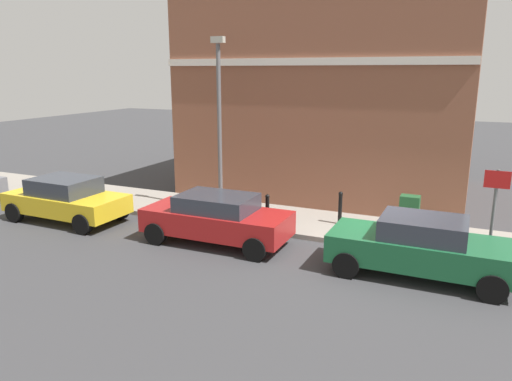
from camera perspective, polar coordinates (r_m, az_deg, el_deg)
ground at (r=13.43m, az=14.04°, el=-7.54°), size 80.00×80.00×0.00m
sidewalk at (r=16.99m, az=-5.03°, el=-2.36°), size 2.76×30.00×0.15m
corner_building at (r=20.17m, az=9.24°, el=10.42°), size 7.82×10.47×7.31m
car_green at (r=12.22m, az=18.78°, el=-6.24°), size 1.79×4.25×1.47m
car_red at (r=13.82m, az=-4.65°, el=-3.22°), size 1.83×4.20×1.43m
car_yellow at (r=17.03m, az=-21.40°, el=-0.90°), size 1.94×4.05×1.44m
utility_cabinet at (r=14.87m, az=17.50°, el=-2.90°), size 0.46×0.61×1.15m
bollard_near_cabinet at (r=15.31m, az=9.85°, el=-1.89°), size 0.14×0.14×1.04m
bollard_far_kerb at (r=14.76m, az=1.34°, el=-2.27°), size 0.14×0.14×1.04m
street_sign at (r=13.51m, az=26.22°, el=-1.05°), size 0.08×0.60×2.30m
lamppost at (r=16.25m, az=-4.33°, el=8.52°), size 0.20×0.44×5.72m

